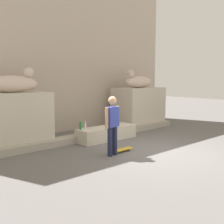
{
  "coord_description": "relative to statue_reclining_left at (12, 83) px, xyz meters",
  "views": [
    {
      "loc": [
        -6.32,
        -5.07,
        2.2
      ],
      "look_at": [
        -0.47,
        1.42,
        1.1
      ],
      "focal_mm": 44.84,
      "sensor_mm": 36.0,
      "label": 1
    }
  ],
  "objects": [
    {
      "name": "ground_plane",
      "position": [
        2.84,
        -3.35,
        -2.01
      ],
      "size": [
        40.0,
        40.0,
        0.0
      ],
      "primitive_type": "plane",
      "color": "#605E5B"
    },
    {
      "name": "skater",
      "position": [
        1.65,
        -2.74,
        -1.08
      ],
      "size": [
        0.54,
        0.23,
        1.67
      ],
      "rotation": [
        0.0,
        0.0,
        0.09
      ],
      "color": "#1E233F",
      "rests_on": "ground_plane"
    },
    {
      "name": "stair_step",
      "position": [
        2.84,
        -0.68,
        -1.89
      ],
      "size": [
        7.91,
        0.5,
        0.23
      ],
      "primitive_type": "cube",
      "color": "#A9A08F",
      "rests_on": "ground_plane"
    },
    {
      "name": "statue_reclining_left",
      "position": [
        0.0,
        0.0,
        0.0
      ],
      "size": [
        1.68,
        0.88,
        0.78
      ],
      "rotation": [
        0.0,
        0.0,
        -0.21
      ],
      "color": "beige",
      "rests_on": "pedestal_left"
    },
    {
      "name": "bottle_clear",
      "position": [
        1.96,
        -1.06,
        -1.42
      ],
      "size": [
        0.06,
        0.06,
        0.3
      ],
      "color": "silver",
      "rests_on": "ledge_block"
    },
    {
      "name": "pedestal_right",
      "position": [
        5.71,
        0.01,
        -1.14
      ],
      "size": [
        2.17,
        1.34,
        1.72
      ],
      "primitive_type": "cube",
      "color": "beige",
      "rests_on": "ground_plane"
    },
    {
      "name": "statue_reclining_right",
      "position": [
        5.67,
        0.01,
        0.0
      ],
      "size": [
        1.63,
        0.66,
        0.78
      ],
      "rotation": [
        0.0,
        0.0,
        3.21
      ],
      "color": "beige",
      "rests_on": "pedestal_right"
    },
    {
      "name": "skateboard",
      "position": [
        2.1,
        -2.65,
        -1.94
      ],
      "size": [
        0.8,
        0.21,
        0.08
      ],
      "rotation": [
        0.0,
        0.0,
        0.02
      ],
      "color": "gold",
      "rests_on": "ground_plane"
    },
    {
      "name": "pedestal_left",
      "position": [
        -0.04,
        0.01,
        -1.14
      ],
      "size": [
        2.17,
        1.34,
        1.72
      ],
      "primitive_type": "cube",
      "color": "beige",
      "rests_on": "ground_plane"
    },
    {
      "name": "bottle_green",
      "position": [
        1.83,
        -0.97,
        -1.41
      ],
      "size": [
        0.06,
        0.06,
        0.32
      ],
      "color": "#1E722D",
      "rests_on": "ledge_block"
    },
    {
      "name": "ledge_block",
      "position": [
        2.84,
        -1.13,
        -1.77
      ],
      "size": [
        2.25,
        0.71,
        0.47
      ],
      "primitive_type": "cube",
      "color": "beige",
      "rests_on": "ground_plane"
    },
    {
      "name": "facade_wall",
      "position": [
        2.84,
        1.46,
        1.43
      ],
      "size": [
        10.76,
        0.6,
        6.86
      ],
      "primitive_type": "cube",
      "color": "#C0AF9D",
      "rests_on": "ground_plane"
    },
    {
      "name": "bottle_brown",
      "position": [
        3.11,
        -1.13,
        -1.4
      ],
      "size": [
        0.07,
        0.07,
        0.33
      ],
      "color": "#593314",
      "rests_on": "ledge_block"
    }
  ]
}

